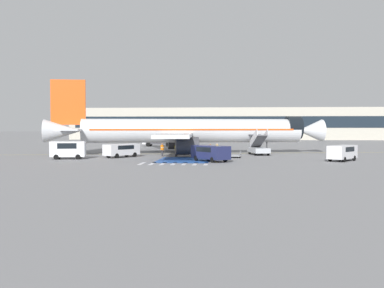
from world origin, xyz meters
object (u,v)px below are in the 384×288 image
Objects in this scene: baggage_cart at (235,156)px; terminal_building at (236,124)px; service_van_3 at (68,149)px; service_van_2 at (122,149)px; boarding_stairs_forward at (259,148)px; ground_crew_3 at (162,149)px; traffic_cone_1 at (215,154)px; fuel_tanker at (165,138)px; service_van_0 at (342,152)px; ground_crew_2 at (210,149)px; service_van_1 at (210,152)px; ground_crew_0 at (176,149)px; ground_crew_1 at (217,149)px; traffic_cone_0 at (77,153)px; airliner at (188,131)px.

terminal_building reaches higher than baggage_cart.
baggage_cart is at bearing -88.93° from service_van_3.
boarding_stairs_forward is at bearing 55.20° from service_van_2.
traffic_cone_1 is at bearing 41.51° from ground_crew_3.
fuel_tanker is 46.75m from service_van_0.
terminal_building is (5.05, 82.12, 4.11)m from ground_crew_2.
ground_crew_3 is (-13.58, -4.26, 0.09)m from boarding_stairs_forward.
service_van_1 is 3.14× the size of ground_crew_0.
service_van_3 is (-18.22, 2.41, 0.20)m from service_van_1.
traffic_cone_0 is at bearing -30.96° from ground_crew_1.
service_van_1 is 11.11m from ground_crew_3.
ground_crew_2 is at bearing -126.24° from service_van_1.
baggage_cart is at bearing 101.25° from ground_crew_1.
service_van_3 is 6.79× the size of traffic_cone_1.
ground_crew_2 is at bearing -135.16° from ground_crew_0.
ground_crew_2 is at bearing 60.71° from ground_crew_3.
ground_crew_3 reaches higher than traffic_cone_0.
ground_crew_1 is 1.40m from traffic_cone_1.
ground_crew_0 is at bearing -169.08° from fuel_tanker.
service_van_0 is at bearing 26.46° from service_van_2.
ground_crew_1 is (11.68, -29.72, -0.66)m from fuel_tanker.
ground_crew_0 is 0.02× the size of terminal_building.
airliner is 0.40× the size of terminal_building.
airliner is 23.37× the size of ground_crew_3.
service_van_2 reaches higher than ground_crew_0.
ground_crew_3 is at bearing 5.76° from ground_crew_0.
airliner is 9.21× the size of service_van_3.
ground_crew_2 is 3.30× the size of traffic_cone_0.
traffic_cone_0 is at bearing -39.47° from ground_crew_2.
service_van_2 is 7.07m from service_van_3.
traffic_cone_0 is at bearing -89.71° from airliner.
boarding_stairs_forward is at bearing -88.62° from terminal_building.
airliner is 5.78m from ground_crew_2.
terminal_building is at bearing 133.43° from service_van_0.
ground_crew_0 is 5.43m from traffic_cone_1.
service_van_3 is 9.11× the size of traffic_cone_0.
ground_crew_1 is at bearing -78.57° from service_van_3.
ground_crew_2 is 19.90m from traffic_cone_0.
ground_crew_1 is (-15.22, 8.52, -0.14)m from service_van_0.
service_van_0 is 28.25m from service_van_2.
traffic_cone_1 is (11.45, -30.93, -1.33)m from fuel_tanker.
airliner reaches higher than terminal_building.
service_van_1 is at bearing 53.87° from ground_crew_2.
fuel_tanker is 30.57m from ground_crew_2.
fuel_tanker is at bearing -107.96° from ground_crew_2.
ground_crew_2 is at bearing -179.47° from boarding_stairs_forward.
terminal_building is (22.81, 91.06, 3.73)m from service_van_3.
traffic_cone_0 is at bearing -158.93° from service_van_0.
airliner is at bearing -86.42° from ground_crew_0.
service_van_3 reaches higher than traffic_cone_1.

